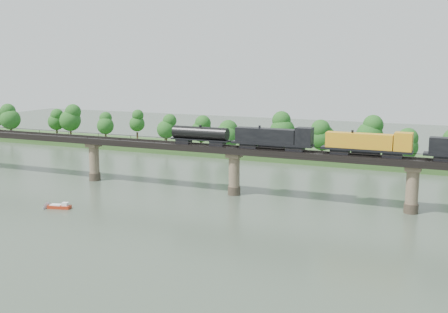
% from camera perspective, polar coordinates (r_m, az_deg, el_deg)
% --- Properties ---
extents(ground, '(400.00, 400.00, 0.00)m').
position_cam_1_polar(ground, '(107.14, -5.19, -7.38)').
color(ground, '#334133').
rests_on(ground, ground).
extents(far_bank, '(300.00, 24.00, 1.60)m').
position_cam_1_polar(far_bank, '(184.04, 7.62, 0.12)').
color(far_bank, '#294B1E').
rests_on(far_bank, ground).
extents(bridge, '(236.00, 30.00, 11.50)m').
position_cam_1_polar(bridge, '(132.03, 1.04, -1.59)').
color(bridge, '#473A2D').
rests_on(bridge, ground).
extents(bridge_superstructure, '(220.00, 4.90, 0.75)m').
position_cam_1_polar(bridge_superstructure, '(130.92, 1.05, 1.13)').
color(bridge_superstructure, black).
rests_on(bridge_superstructure, bridge).
extents(far_treeline, '(289.06, 17.54, 13.60)m').
position_cam_1_polar(far_treeline, '(181.04, 4.79, 2.59)').
color(far_treeline, '#382619').
rests_on(far_treeline, far_bank).
extents(freight_train, '(77.06, 3.00, 5.30)m').
position_cam_1_polar(freight_train, '(123.61, 11.13, 1.47)').
color(freight_train, black).
rests_on(freight_train, bridge).
extents(motorboat, '(5.16, 2.84, 1.37)m').
position_cam_1_polar(motorboat, '(126.12, -16.35, -4.87)').
color(motorboat, '#A02912').
rests_on(motorboat, ground).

